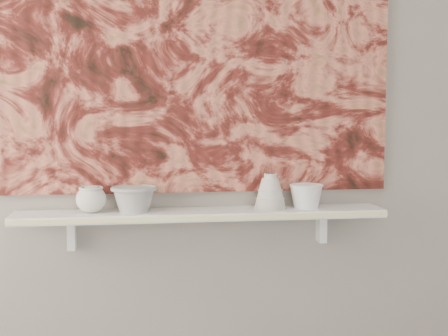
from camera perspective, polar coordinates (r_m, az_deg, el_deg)
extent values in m
plane|color=gray|center=(2.43, -2.33, 6.30)|extent=(3.60, 0.00, 3.60)
cube|color=white|center=(2.37, -2.07, -4.24)|extent=(1.40, 0.18, 0.03)
cube|color=#F2E9A1|center=(2.28, -1.83, -4.63)|extent=(1.40, 0.01, 0.02)
cube|color=white|center=(2.45, -13.77, -5.87)|extent=(0.03, 0.06, 0.12)
cube|color=white|center=(2.54, 8.89, -5.36)|extent=(0.03, 0.06, 0.12)
cube|color=#5D1D18|center=(2.43, -2.32, 10.79)|extent=(1.50, 0.02, 1.10)
cube|color=black|center=(2.49, 8.11, 3.51)|extent=(0.09, 0.00, 0.08)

